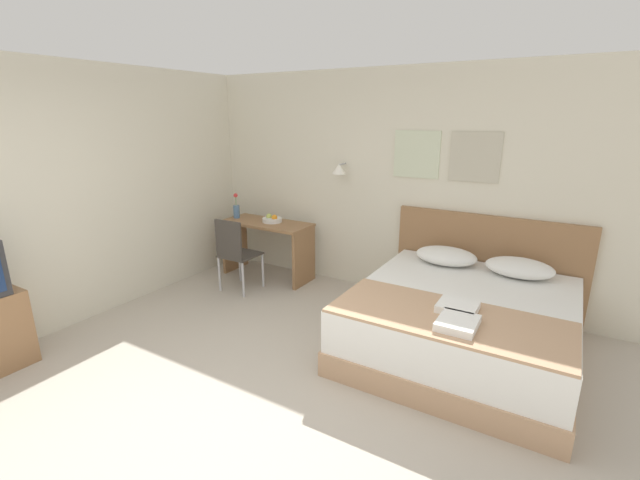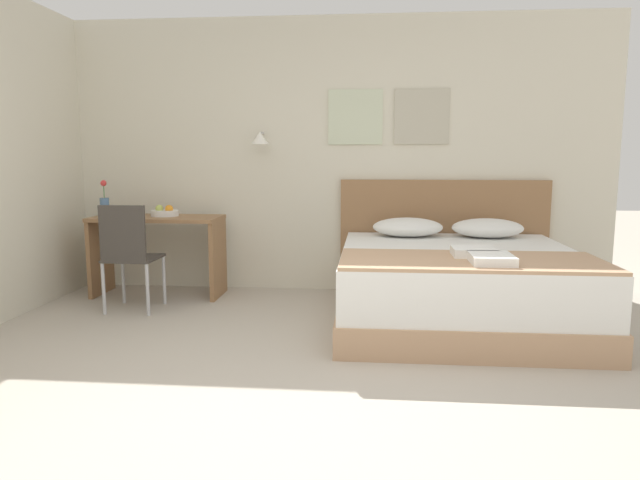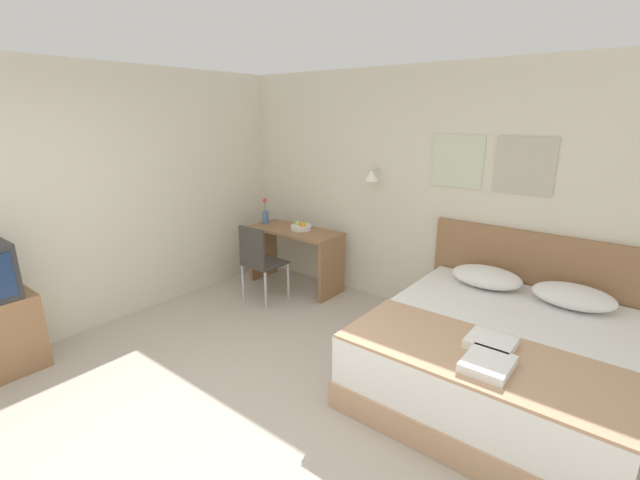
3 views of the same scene
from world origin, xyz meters
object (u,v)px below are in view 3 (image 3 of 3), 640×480
object	(u,v)px
throw_blanket	(477,355)
pillow_left	(486,277)
pillow_right	(573,296)
desk	(295,247)
folded_towel_mid_bed	(488,364)
bed	(498,359)
fruit_bowl	(301,227)
headboard	(534,289)
folded_towel_near_foot	(491,343)
desk_chair	(259,258)
flower_vase	(265,215)

from	to	relation	value
throw_blanket	pillow_left	bearing A→B (deg)	105.58
pillow_right	desk	size ratio (longest dim) A/B	0.53
folded_towel_mid_bed	pillow_right	bearing A→B (deg)	80.04
bed	fruit_bowl	size ratio (longest dim) A/B	7.62
headboard	folded_towel_near_foot	bearing A→B (deg)	-88.38
fruit_bowl	desk	bearing A→B (deg)	-149.45
folded_towel_mid_bed	desk_chair	xyz separation A→B (m)	(-2.85, 0.75, -0.11)
throw_blanket	folded_towel_near_foot	size ratio (longest dim) A/B	5.96
pillow_right	flower_vase	xyz separation A→B (m)	(-3.58, -0.07, 0.20)
pillow_left	fruit_bowl	world-z (taller)	fruit_bowl
folded_towel_mid_bed	desk_chair	size ratio (longest dim) A/B	0.36
desk_chair	fruit_bowl	size ratio (longest dim) A/B	3.57
pillow_right	fruit_bowl	world-z (taller)	fruit_bowl
folded_towel_near_foot	desk	bearing A→B (deg)	158.21
flower_vase	headboard	bearing A→B (deg)	6.56
headboard	desk	size ratio (longest dim) A/B	1.65
throw_blanket	folded_towel_mid_bed	size ratio (longest dim) A/B	5.47
bed	pillow_right	bearing A→B (deg)	63.34
bed	throw_blanket	xyz separation A→B (m)	(-0.00, -0.57, 0.31)
headboard	pillow_left	xyz separation A→B (m)	(-0.36, -0.30, 0.13)
desk	flower_vase	world-z (taller)	flower_vase
fruit_bowl	throw_blanket	bearing A→B (deg)	-25.71
folded_towel_near_foot	bed	bearing A→B (deg)	95.39
headboard	folded_towel_near_foot	size ratio (longest dim) A/B	6.54
bed	fruit_bowl	world-z (taller)	fruit_bowl
bed	throw_blanket	world-z (taller)	throw_blanket
pillow_right	fruit_bowl	distance (m)	3.02
throw_blanket	desk	xyz separation A→B (m)	(-2.72, 1.24, -0.07)
bed	headboard	xyz separation A→B (m)	(-0.00, 1.02, 0.26)
folded_towel_near_foot	desk	xyz separation A→B (m)	(-2.76, 1.10, -0.12)
folded_towel_mid_bed	fruit_bowl	world-z (taller)	fruit_bowl
pillow_left	flower_vase	distance (m)	2.87
pillow_right	folded_towel_mid_bed	distance (m)	1.45
headboard	desk_chair	size ratio (longest dim) A/B	2.14
headboard	pillow_right	size ratio (longest dim) A/B	3.11
pillow_left	pillow_right	world-z (taller)	same
desk_chair	desk	bearing A→B (deg)	88.24
bed	pillow_left	size ratio (longest dim) A/B	3.10
throw_blanket	desk	bearing A→B (deg)	155.46
pillow_right	folded_towel_near_foot	xyz separation A→B (m)	(-0.32, -1.15, -0.03)
folded_towel_near_foot	folded_towel_mid_bed	world-z (taller)	same
throw_blanket	fruit_bowl	world-z (taller)	fruit_bowl
bed	folded_towel_mid_bed	xyz separation A→B (m)	(0.11, -0.71, 0.35)
throw_blanket	fruit_bowl	distance (m)	2.96
folded_towel_mid_bed	desk_chair	distance (m)	2.95
headboard	flower_vase	xyz separation A→B (m)	(-3.22, -0.37, 0.33)
folded_towel_mid_bed	fruit_bowl	size ratio (longest dim) A/B	1.27
desk	pillow_right	bearing A→B (deg)	0.90
headboard	fruit_bowl	distance (m)	2.69
pillow_left	flower_vase	world-z (taller)	flower_vase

